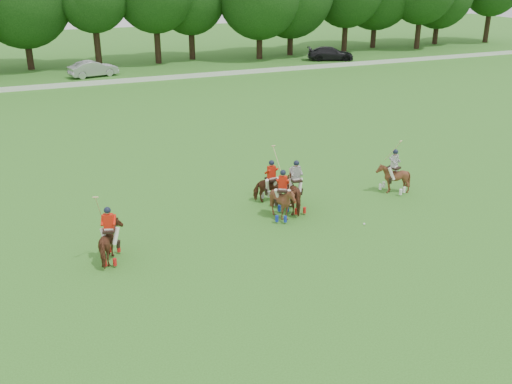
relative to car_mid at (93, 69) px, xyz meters
name	(u,v)px	position (x,y,z in m)	size (l,w,h in m)	color
ground	(297,265)	(1.41, -42.50, -0.79)	(180.00, 180.00, 0.00)	#31641C
boundary_rail	(116,81)	(1.41, -4.50, -0.57)	(120.00, 0.10, 0.44)	white
car_mid	(93,69)	(0.00, 0.00, 0.00)	(1.67, 4.80, 1.58)	#A9AAAE
car_right	(330,54)	(27.17, 0.00, -0.01)	(2.18, 5.36, 1.55)	black
polo_red_a	(111,242)	(-4.93, -39.42, 0.00)	(1.30, 1.92, 2.75)	#512515
polo_red_b	(271,188)	(3.00, -36.59, -0.06)	(1.50, 1.33, 2.65)	#512515
polo_red_c	(282,201)	(2.71, -38.41, 0.02)	(1.80, 1.85, 2.27)	#512515
polo_stripe_a	(296,192)	(3.65, -37.83, 0.09)	(1.28, 2.08, 2.40)	#512515
polo_stripe_b	(393,177)	(9.04, -37.74, 0.00)	(1.71, 1.78, 2.77)	#512515
polo_ball	(364,224)	(5.69, -40.44, -0.75)	(0.09, 0.09, 0.09)	white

